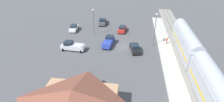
% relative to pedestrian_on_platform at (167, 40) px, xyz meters
% --- Properties ---
extents(ground_plane, '(200.00, 200.00, 0.00)m').
position_rel_pedestrian_on_platform_xyz_m(ground_plane, '(10.43, 2.48, -1.28)').
color(ground_plane, '#4C4C4F').
extents(railway_track, '(4.80, 70.00, 0.30)m').
position_rel_pedestrian_on_platform_xyz_m(railway_track, '(-3.57, 2.48, -1.19)').
color(railway_track, gray).
rests_on(railway_track, ground).
extents(platform, '(3.20, 46.00, 0.30)m').
position_rel_pedestrian_on_platform_xyz_m(platform, '(0.43, 2.48, -1.13)').
color(platform, '#B7B2A8').
rests_on(platform, ground).
extents(pedestrian_on_platform, '(0.36, 0.36, 1.71)m').
position_rel_pedestrian_on_platform_xyz_m(pedestrian_on_platform, '(0.00, 0.00, 0.00)').
color(pedestrian_on_platform, brown).
rests_on(pedestrian_on_platform, platform).
extents(pedestrian_waiting_far, '(0.36, 0.36, 1.71)m').
position_rel_pedestrian_on_platform_xyz_m(pedestrian_waiting_far, '(0.41, -1.60, 0.00)').
color(pedestrian_waiting_far, '#333338').
rests_on(pedestrian_waiting_far, platform).
extents(sedan_white, '(2.31, 4.67, 1.74)m').
position_rel_pedestrian_on_platform_xyz_m(sedan_white, '(25.30, -5.63, -0.40)').
color(sedan_white, white).
rests_on(sedan_white, ground).
extents(pickup_blue, '(2.46, 5.56, 2.14)m').
position_rel_pedestrian_on_platform_xyz_m(pickup_blue, '(13.81, 2.17, -0.25)').
color(pickup_blue, '#283D9E').
rests_on(pickup_blue, ground).
extents(pickup_silver, '(5.51, 2.73, 2.14)m').
position_rel_pedestrian_on_platform_xyz_m(pickup_silver, '(21.59, 5.76, -0.25)').
color(pickup_silver, silver).
rests_on(pickup_silver, ground).
extents(sedan_red, '(2.25, 4.65, 1.74)m').
position_rel_pedestrian_on_platform_xyz_m(sedan_red, '(11.35, -6.85, -0.40)').
color(sedan_red, red).
rests_on(sedan_red, ground).
extents(pickup_charcoal, '(2.47, 5.56, 2.14)m').
position_rel_pedestrian_on_platform_xyz_m(pickup_charcoal, '(18.13, -12.16, -0.25)').
color(pickup_charcoal, '#47494F').
rests_on(pickup_charcoal, ground).
extents(sedan_black, '(2.80, 4.80, 1.74)m').
position_rel_pedestrian_on_platform_xyz_m(sedan_black, '(7.48, 4.31, -0.40)').
color(sedan_black, black).
rests_on(sedan_black, ground).
extents(light_pole_near_platform, '(0.44, 0.44, 8.01)m').
position_rel_pedestrian_on_platform_xyz_m(light_pole_near_platform, '(3.23, 0.93, 3.74)').
color(light_pole_near_platform, '#515156').
rests_on(light_pole_near_platform, ground).
extents(light_pole_lot_center, '(0.44, 0.44, 7.18)m').
position_rel_pedestrian_on_platform_xyz_m(light_pole_lot_center, '(18.72, -3.33, 3.28)').
color(light_pole_lot_center, '#515156').
rests_on(light_pole_lot_center, ground).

